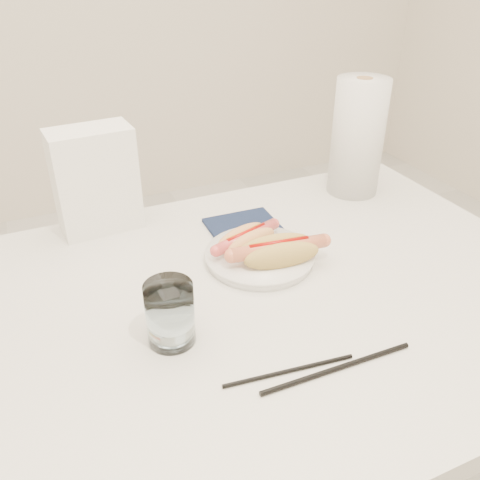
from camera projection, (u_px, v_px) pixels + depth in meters
name	position (u px, v px, depth m)	size (l,w,h in m)	color
table	(240.00, 325.00, 0.91)	(1.20, 0.80, 0.75)	silver
plate	(260.00, 257.00, 0.97)	(0.20, 0.20, 0.02)	white
hotdog_left	(246.00, 240.00, 0.98)	(0.15, 0.09, 0.04)	#EEA45F
hotdog_right	(279.00, 251.00, 0.93)	(0.18, 0.09, 0.05)	tan
water_glass	(170.00, 313.00, 0.76)	(0.07, 0.07, 0.10)	white
chopstick_near	(289.00, 371.00, 0.73)	(0.01, 0.01, 0.20)	black
chopstick_far	(338.00, 368.00, 0.73)	(0.01, 0.01, 0.24)	black
napkin_box	(95.00, 180.00, 1.04)	(0.16, 0.09, 0.22)	white
navy_napkin	(246.00, 229.00, 1.08)	(0.15, 0.15, 0.01)	#111C38
paper_towel_roll	(358.00, 138.00, 1.18)	(0.12, 0.12, 0.27)	silver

